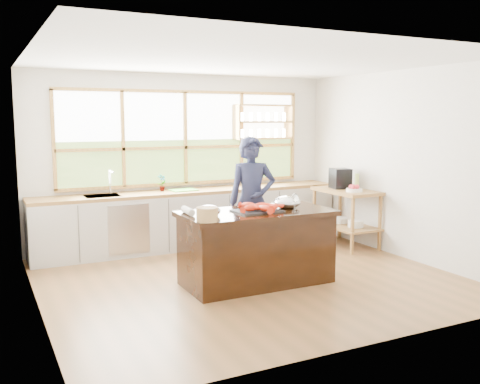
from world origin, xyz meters
TOP-DOWN VIEW (x-y plane):
  - ground_plane at (0.00, 0.00)m, footprint 5.00×5.00m
  - room_shell at (0.02, 0.51)m, footprint 5.02×4.52m
  - back_counter at (-0.02, 1.94)m, footprint 4.90×0.63m
  - right_shelf_unit at (2.19, 0.89)m, footprint 0.62×1.10m
  - island at (0.00, -0.20)m, footprint 1.85×0.90m
  - cook at (0.34, 0.58)m, footprint 0.75×0.61m
  - potted_plant at (-0.47, 2.00)m, footprint 0.16×0.13m
  - cutting_board at (-0.15, 1.94)m, footprint 0.42×0.33m
  - espresso_machine at (2.19, 1.07)m, footprint 0.33×0.35m
  - wine_bottle at (2.24, 0.71)m, footprint 0.07×0.07m
  - fruit_bowl at (2.14, 0.64)m, footprint 0.25×0.25m
  - slate_board at (-0.02, -0.24)m, footprint 0.56×0.42m
  - lobster_pile at (0.00, -0.27)m, footprint 0.52×0.48m
  - mixing_bowl_left at (-0.65, -0.24)m, footprint 0.28×0.28m
  - mixing_bowl_right at (0.45, -0.16)m, footprint 0.33×0.33m
  - wine_glass at (0.39, -0.44)m, footprint 0.08×0.08m
  - wicker_basket at (-0.79, -0.54)m, footprint 0.24×0.24m
  - parchment_roll at (-0.83, -0.03)m, footprint 0.09×0.30m

SIDE VIEW (x-z plane):
  - ground_plane at x=0.00m, z-range 0.00..0.00m
  - island at x=0.00m, z-range 0.00..0.90m
  - back_counter at x=-0.02m, z-range 0.00..0.90m
  - right_shelf_unit at x=2.19m, z-range 0.15..1.05m
  - cook at x=0.34m, z-range 0.00..1.77m
  - cutting_board at x=-0.15m, z-range 0.90..0.91m
  - slate_board at x=-0.02m, z-range 0.90..0.92m
  - parchment_roll at x=-0.83m, z-range 0.90..0.98m
  - fruit_bowl at x=2.14m, z-range 0.89..1.00m
  - lobster_pile at x=0.00m, z-range 0.92..1.00m
  - mixing_bowl_left at x=-0.65m, z-range 0.89..1.02m
  - mixing_bowl_right at x=0.45m, z-range 0.89..1.05m
  - wicker_basket at x=-0.79m, z-range 0.90..1.05m
  - potted_plant at x=-0.47m, z-range 0.90..1.17m
  - wine_bottle at x=2.24m, z-range 0.90..1.17m
  - espresso_machine at x=2.19m, z-range 0.90..1.22m
  - wine_glass at x=0.39m, z-range 0.95..1.17m
  - room_shell at x=0.02m, z-range 0.40..3.11m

